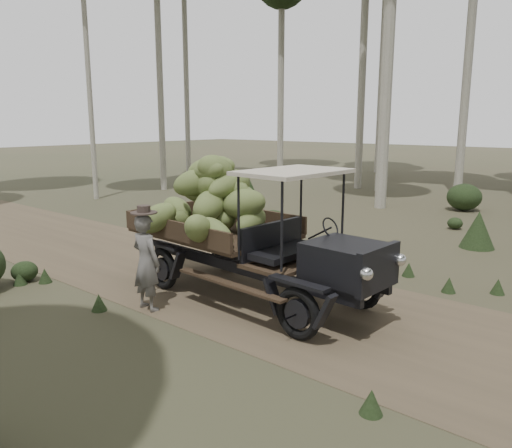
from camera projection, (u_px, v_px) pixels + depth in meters
name	position (u px, v px, depth m)	size (l,w,h in m)	color
ground	(335.00, 316.00, 8.38)	(120.00, 120.00, 0.00)	#473D2B
dirt_track	(335.00, 316.00, 8.38)	(70.00, 4.00, 0.01)	brown
banana_truck	(232.00, 214.00, 9.24)	(5.61, 2.66, 2.68)	black
farmer	(146.00, 261.00, 8.52)	(0.62, 0.45, 1.84)	#5E5A56
undergrowth	(134.00, 272.00, 9.14)	(20.75, 21.69, 1.24)	#233319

